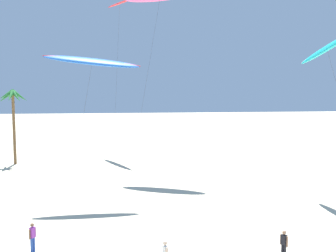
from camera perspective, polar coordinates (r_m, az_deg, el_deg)
The scene contains 6 objects.
palm_tree_2 at distance 50.40m, azimuth -22.42°, elevation 3.38°, with size 3.75×3.79×9.35m.
flying_kite_0 at distance 56.02m, azimuth -7.33°, elevation 17.96°, with size 4.24×11.84×21.93m.
flying_kite_1 at distance 31.77m, azimuth -11.43°, elevation 9.56°, with size 7.97×3.81×12.37m.
flying_kite_4 at distance 33.24m, azimuth 22.97°, elevation 10.82°, with size 1.85×8.95×14.02m.
person_near_left at distance 23.47m, azimuth -19.84°, elevation -15.46°, with size 0.33×0.44×1.72m.
person_near_right at distance 22.27m, azimuth 17.15°, elevation -16.67°, with size 0.32×0.46×1.63m.
Camera 1 is at (-3.77, -6.11, 9.16)m, focal length 40.24 mm.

